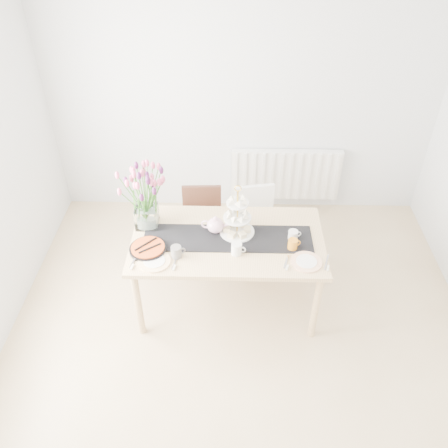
{
  "coord_description": "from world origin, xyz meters",
  "views": [
    {
      "loc": [
        -0.08,
        -2.26,
        3.3
      ],
      "look_at": [
        -0.15,
        0.68,
        0.95
      ],
      "focal_mm": 38.0,
      "sensor_mm": 36.0,
      "label": 1
    }
  ],
  "objects_px": {
    "teapot": "(215,225)",
    "tart_tin": "(148,249)",
    "dining_table": "(228,246)",
    "cake_stand": "(237,221)",
    "chair_white": "(256,219)",
    "plate_right": "(306,262)",
    "tulip_vase": "(143,189)",
    "radiator": "(285,175)",
    "cream_jug": "(293,235)",
    "chair_brown": "(202,219)",
    "mug_orange": "(293,244)",
    "plate_left": "(154,261)",
    "mug_white": "(236,249)",
    "mug_grey": "(176,252)"
  },
  "relations": [
    {
      "from": "mug_grey",
      "to": "cream_jug",
      "type": "bearing_deg",
      "value": -4.05
    },
    {
      "from": "chair_brown",
      "to": "mug_white",
      "type": "distance_m",
      "value": 0.97
    },
    {
      "from": "dining_table",
      "to": "cake_stand",
      "type": "bearing_deg",
      "value": 45.18
    },
    {
      "from": "mug_orange",
      "to": "chair_white",
      "type": "bearing_deg",
      "value": 87.58
    },
    {
      "from": "chair_brown",
      "to": "tulip_vase",
      "type": "distance_m",
      "value": 0.94
    },
    {
      "from": "cream_jug",
      "to": "mug_white",
      "type": "relative_size",
      "value": 0.8
    },
    {
      "from": "radiator",
      "to": "chair_brown",
      "type": "relative_size",
      "value": 1.57
    },
    {
      "from": "chair_brown",
      "to": "cake_stand",
      "type": "bearing_deg",
      "value": -62.03
    },
    {
      "from": "tulip_vase",
      "to": "cake_stand",
      "type": "bearing_deg",
      "value": -6.7
    },
    {
      "from": "cake_stand",
      "to": "plate_left",
      "type": "distance_m",
      "value": 0.76
    },
    {
      "from": "dining_table",
      "to": "plate_right",
      "type": "distance_m",
      "value": 0.68
    },
    {
      "from": "teapot",
      "to": "mug_grey",
      "type": "height_order",
      "value": "teapot"
    },
    {
      "from": "chair_white",
      "to": "tart_tin",
      "type": "xyz_separation_m",
      "value": [
        -0.91,
        -0.81,
        0.32
      ]
    },
    {
      "from": "chair_brown",
      "to": "mug_orange",
      "type": "xyz_separation_m",
      "value": [
        0.78,
        -0.76,
        0.36
      ]
    },
    {
      "from": "tart_tin",
      "to": "mug_grey",
      "type": "height_order",
      "value": "mug_grey"
    },
    {
      "from": "cream_jug",
      "to": "cake_stand",
      "type": "bearing_deg",
      "value": 159.83
    },
    {
      "from": "radiator",
      "to": "plate_right",
      "type": "bearing_deg",
      "value": -89.91
    },
    {
      "from": "tart_tin",
      "to": "dining_table",
      "type": "bearing_deg",
      "value": 13.87
    },
    {
      "from": "teapot",
      "to": "plate_left",
      "type": "bearing_deg",
      "value": -132.59
    },
    {
      "from": "tulip_vase",
      "to": "cake_stand",
      "type": "relative_size",
      "value": 1.58
    },
    {
      "from": "dining_table",
      "to": "mug_grey",
      "type": "distance_m",
      "value": 0.48
    },
    {
      "from": "plate_left",
      "to": "dining_table",
      "type": "bearing_deg",
      "value": 27.32
    },
    {
      "from": "tulip_vase",
      "to": "mug_white",
      "type": "distance_m",
      "value": 0.9
    },
    {
      "from": "radiator",
      "to": "cream_jug",
      "type": "distance_m",
      "value": 1.49
    },
    {
      "from": "dining_table",
      "to": "tulip_vase",
      "type": "xyz_separation_m",
      "value": [
        -0.69,
        0.17,
        0.45
      ]
    },
    {
      "from": "cake_stand",
      "to": "plate_right",
      "type": "bearing_deg",
      "value": -32.87
    },
    {
      "from": "cream_jug",
      "to": "mug_white",
      "type": "distance_m",
      "value": 0.5
    },
    {
      "from": "dining_table",
      "to": "cake_stand",
      "type": "height_order",
      "value": "cake_stand"
    },
    {
      "from": "tulip_vase",
      "to": "mug_orange",
      "type": "bearing_deg",
      "value": -13.03
    },
    {
      "from": "chair_white",
      "to": "teapot",
      "type": "xyz_separation_m",
      "value": [
        -0.37,
        -0.57,
        0.38
      ]
    },
    {
      "from": "chair_white",
      "to": "mug_white",
      "type": "distance_m",
      "value": 0.93
    },
    {
      "from": "dining_table",
      "to": "tulip_vase",
      "type": "relative_size",
      "value": 2.38
    },
    {
      "from": "radiator",
      "to": "chair_white",
      "type": "distance_m",
      "value": 0.88
    },
    {
      "from": "tulip_vase",
      "to": "cake_stand",
      "type": "xyz_separation_m",
      "value": [
        0.77,
        -0.09,
        -0.25
      ]
    },
    {
      "from": "teapot",
      "to": "mug_grey",
      "type": "relative_size",
      "value": 2.31
    },
    {
      "from": "teapot",
      "to": "tart_tin",
      "type": "relative_size",
      "value": 0.76
    },
    {
      "from": "chair_brown",
      "to": "chair_white",
      "type": "relative_size",
      "value": 0.99
    },
    {
      "from": "cake_stand",
      "to": "radiator",
      "type": "bearing_deg",
      "value": 68.63
    },
    {
      "from": "plate_right",
      "to": "chair_white",
      "type": "bearing_deg",
      "value": 110.86
    },
    {
      "from": "radiator",
      "to": "tart_tin",
      "type": "bearing_deg",
      "value": -127.86
    },
    {
      "from": "dining_table",
      "to": "tart_tin",
      "type": "height_order",
      "value": "tart_tin"
    },
    {
      "from": "tulip_vase",
      "to": "plate_right",
      "type": "xyz_separation_m",
      "value": [
        1.31,
        -0.44,
        -0.36
      ]
    },
    {
      "from": "teapot",
      "to": "tart_tin",
      "type": "height_order",
      "value": "teapot"
    },
    {
      "from": "cake_stand",
      "to": "mug_orange",
      "type": "relative_size",
      "value": 4.59
    },
    {
      "from": "chair_brown",
      "to": "mug_white",
      "type": "xyz_separation_m",
      "value": [
        0.33,
        -0.83,
        0.36
      ]
    },
    {
      "from": "dining_table",
      "to": "cream_jug",
      "type": "bearing_deg",
      "value": 1.09
    },
    {
      "from": "chair_white",
      "to": "plate_right",
      "type": "relative_size",
      "value": 3.16
    },
    {
      "from": "radiator",
      "to": "mug_grey",
      "type": "xyz_separation_m",
      "value": [
        -1.02,
        -1.69,
        0.35
      ]
    },
    {
      "from": "mug_grey",
      "to": "mug_white",
      "type": "height_order",
      "value": "mug_white"
    },
    {
      "from": "dining_table",
      "to": "plate_left",
      "type": "height_order",
      "value": "plate_left"
    }
  ]
}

